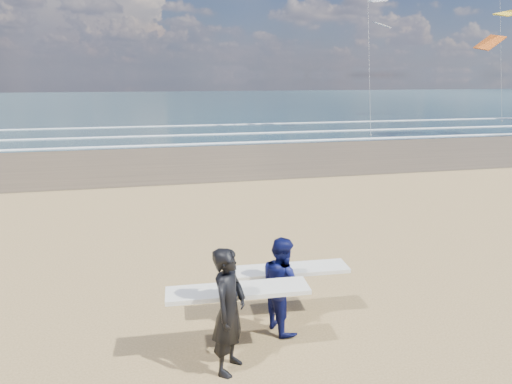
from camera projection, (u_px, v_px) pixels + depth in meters
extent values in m
cube|color=#4C3C28|center=(490.00, 147.00, 28.31)|extent=(220.00, 12.00, 0.01)
cube|color=#1B333D|center=(271.00, 101.00, 79.32)|extent=(220.00, 100.00, 0.02)
cube|color=white|center=(443.00, 136.00, 32.83)|extent=(220.00, 0.50, 0.05)
cube|color=white|center=(408.00, 129.00, 37.27)|extent=(220.00, 0.50, 0.05)
cube|color=white|center=(372.00, 121.00, 43.41)|extent=(220.00, 0.50, 0.05)
imported|color=black|center=(229.00, 311.00, 6.67)|extent=(0.77, 0.85, 1.95)
cube|color=silver|center=(238.00, 290.00, 7.01)|extent=(2.22, 0.63, 0.07)
imported|color=#0C1146|center=(282.00, 284.00, 7.81)|extent=(0.82, 0.95, 1.68)
cube|color=silver|center=(287.00, 270.00, 8.16)|extent=(2.22, 0.63, 0.07)
cube|color=slate|center=(371.00, 135.00, 33.46)|extent=(0.12, 0.12, 0.10)
cube|color=slate|center=(502.00, 121.00, 43.85)|extent=(0.12, 0.12, 0.10)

